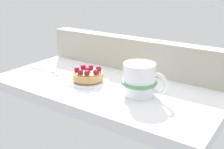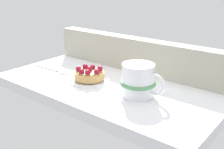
{
  "view_description": "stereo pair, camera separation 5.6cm",
  "coord_description": "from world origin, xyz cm",
  "px_view_note": "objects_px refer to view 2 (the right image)",
  "views": [
    {
      "loc": [
        45.1,
        -63.35,
        30.45
      ],
      "look_at": [
        3.07,
        -2.23,
        4.08
      ],
      "focal_mm": 44.33,
      "sensor_mm": 36.0,
      "label": 1
    },
    {
      "loc": [
        49.59,
        -60.0,
        30.45
      ],
      "look_at": [
        3.07,
        -2.23,
        4.08
      ],
      "focal_mm": 44.33,
      "sensor_mm": 36.0,
      "label": 2
    }
  ],
  "objects_px": {
    "dessert_plate": "(90,80)",
    "raspberry_tart": "(89,74)",
    "coffee_mug": "(139,81)",
    "dessert_fork": "(52,69)"
  },
  "relations": [
    {
      "from": "raspberry_tart",
      "to": "dessert_fork",
      "type": "relative_size",
      "value": 0.54
    },
    {
      "from": "dessert_fork",
      "to": "dessert_plate",
      "type": "bearing_deg",
      "value": 1.1
    },
    {
      "from": "coffee_mug",
      "to": "dessert_fork",
      "type": "height_order",
      "value": "coffee_mug"
    },
    {
      "from": "raspberry_tart",
      "to": "coffee_mug",
      "type": "xyz_separation_m",
      "value": [
        0.18,
        0.0,
        0.02
      ]
    },
    {
      "from": "dessert_plate",
      "to": "raspberry_tart",
      "type": "relative_size",
      "value": 1.34
    },
    {
      "from": "raspberry_tart",
      "to": "dessert_fork",
      "type": "height_order",
      "value": "raspberry_tart"
    },
    {
      "from": "dessert_plate",
      "to": "raspberry_tart",
      "type": "bearing_deg",
      "value": -78.2
    },
    {
      "from": "coffee_mug",
      "to": "raspberry_tart",
      "type": "bearing_deg",
      "value": -178.71
    },
    {
      "from": "coffee_mug",
      "to": "dessert_fork",
      "type": "distance_m",
      "value": 0.35
    },
    {
      "from": "raspberry_tart",
      "to": "coffee_mug",
      "type": "distance_m",
      "value": 0.18
    }
  ]
}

